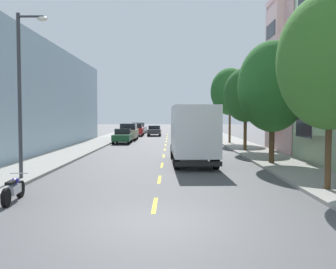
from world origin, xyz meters
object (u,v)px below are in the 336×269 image
object	(u,v)px
street_tree_farthest	(230,92)
parked_motorcycle	(14,190)
street_tree_nearest	(330,61)
parked_pickup_silver	(139,128)
parked_pickup_red	(136,130)
street_lamp	(23,84)
parked_wagon_black	(201,131)
delivery_box_truck	(193,131)
moving_charcoal_sedan	(154,130)
parked_suv_champagne	(129,132)
parked_hatchback_forest	(123,136)
street_tree_third	(246,95)
street_tree_second	(272,87)

from	to	relation	value
street_tree_farthest	parked_motorcycle	world-z (taller)	street_tree_farthest
street_tree_nearest	parked_pickup_silver	world-z (taller)	street_tree_nearest
street_tree_nearest	parked_pickup_red	distance (m)	41.04
street_lamp	parked_wagon_black	distance (m)	35.47
delivery_box_truck	moving_charcoal_sedan	xyz separation A→B (m)	(-3.61, 31.16, -1.19)
street_tree_farthest	parked_wagon_black	bearing A→B (deg)	99.26
street_tree_nearest	delivery_box_truck	size ratio (longest dim) A/B	0.98
parked_suv_champagne	parked_wagon_black	world-z (taller)	parked_suv_champagne
parked_suv_champagne	parked_wagon_black	bearing A→B (deg)	32.73
street_tree_nearest	parked_suv_champagne	xyz separation A→B (m)	(-10.81, 30.51, -3.92)
parked_hatchback_forest	parked_motorcycle	world-z (taller)	parked_hatchback_forest
street_tree_farthest	street_tree_third	bearing A→B (deg)	-90.00
street_tree_nearest	delivery_box_truck	bearing A→B (deg)	118.52
parked_pickup_red	parked_motorcycle	distance (m)	41.03
parked_motorcycle	street_tree_farthest	bearing A→B (deg)	66.70
parked_suv_champagne	parked_pickup_red	world-z (taller)	parked_suv_champagne
moving_charcoal_sedan	parked_motorcycle	distance (m)	41.35
moving_charcoal_sedan	parked_motorcycle	world-z (taller)	moving_charcoal_sedan
street_tree_second	moving_charcoal_sedan	world-z (taller)	street_tree_second
street_tree_farthest	street_lamp	size ratio (longest dim) A/B	1.04
moving_charcoal_sedan	street_tree_second	bearing A→B (deg)	-75.42
delivery_box_truck	parked_motorcycle	world-z (taller)	delivery_box_truck
parked_wagon_black	parked_motorcycle	xyz separation A→B (m)	(-9.20, -37.84, -0.39)
street_tree_second	street_lamp	world-z (taller)	street_lamp
street_tree_nearest	parked_suv_champagne	world-z (taller)	street_tree_nearest
parked_pickup_red	moving_charcoal_sedan	xyz separation A→B (m)	(2.54, 0.21, -0.08)
street_tree_third	street_tree_farthest	xyz separation A→B (m)	(-0.00, 8.09, 0.75)
street_tree_third	parked_hatchback_forest	size ratio (longest dim) A/B	1.61
street_lamp	parked_pickup_silver	bearing A→B (deg)	88.10
street_tree_second	street_tree_third	distance (m)	8.09
street_tree_third	parked_pickup_silver	world-z (taller)	street_tree_third
street_lamp	parked_hatchback_forest	distance (m)	22.81
street_tree_second	parked_pickup_silver	xyz separation A→B (m)	(-10.90, 38.31, -3.73)
street_tree_farthest	parked_pickup_silver	distance (m)	25.06
street_tree_second	parked_suv_champagne	world-z (taller)	street_tree_second
street_tree_nearest	parked_pickup_silver	distance (m)	47.83
moving_charcoal_sedan	parked_suv_champagne	bearing A→B (deg)	-106.00
street_lamp	parked_pickup_red	bearing A→B (deg)	87.50
parked_wagon_black	parked_pickup_red	bearing A→B (deg)	160.06
street_tree_nearest	street_tree_farthest	size ratio (longest dim) A/B	0.98
parked_pickup_red	parked_hatchback_forest	bearing A→B (deg)	-90.33
parked_suv_champagne	street_tree_third	bearing A→B (deg)	-53.00
street_lamp	moving_charcoal_sedan	size ratio (longest dim) A/B	1.60
parked_pickup_silver	parked_wagon_black	bearing A→B (deg)	-48.69
street_lamp	parked_hatchback_forest	world-z (taller)	street_lamp
parked_wagon_black	moving_charcoal_sedan	size ratio (longest dim) A/B	1.06
parked_pickup_red	parked_wagon_black	xyz separation A→B (m)	(8.80, -3.19, -0.02)
street_lamp	parked_wagon_black	xyz separation A→B (m)	(10.41, 33.73, -3.48)
parked_pickup_silver	parked_suv_champagne	xyz separation A→B (m)	(0.09, -15.88, 0.16)
parked_pickup_silver	parked_pickup_red	bearing A→B (deg)	-88.75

